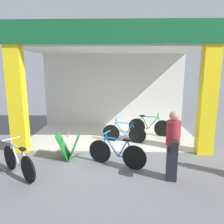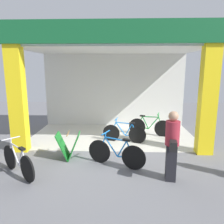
% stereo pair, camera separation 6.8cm
% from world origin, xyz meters
% --- Properties ---
extents(ground_plane, '(20.77, 20.77, 0.00)m').
position_xyz_m(ground_plane, '(0.00, 0.00, 0.00)').
color(ground_plane, slate).
rests_on(ground_plane, ground).
extents(shop_facade, '(6.59, 3.70, 4.02)m').
position_xyz_m(shop_facade, '(0.00, 1.82, 2.18)').
color(shop_facade, beige).
rests_on(shop_facade, ground).
extents(bicycle_inside_0, '(1.64, 0.58, 0.93)m').
position_xyz_m(bicycle_inside_0, '(1.48, 1.79, 0.37)').
color(bicycle_inside_0, black).
rests_on(bicycle_inside_0, ground).
extents(bicycle_inside_1, '(1.56, 0.49, 0.88)m').
position_xyz_m(bicycle_inside_1, '(0.44, 0.93, 0.35)').
color(bicycle_inside_1, black).
rests_on(bicycle_inside_1, ground).
extents(bicycle_parked_0, '(1.58, 0.72, 0.94)m').
position_xyz_m(bicycle_parked_0, '(0.18, -1.02, 0.38)').
color(bicycle_parked_0, black).
rests_on(bicycle_parked_0, ground).
extents(bicycle_parked_1, '(1.29, 1.12, 0.92)m').
position_xyz_m(bicycle_parked_1, '(-2.28, -1.64, 0.37)').
color(bicycle_parked_1, black).
rests_on(bicycle_parked_1, ground).
extents(sandwich_board_sign, '(0.74, 0.63, 0.81)m').
position_xyz_m(sandwich_board_sign, '(-1.24, -0.57, 0.40)').
color(sandwich_board_sign, '#197226').
rests_on(sandwich_board_sign, ground).
extents(pedestrian_0, '(0.37, 0.62, 1.70)m').
position_xyz_m(pedestrian_0, '(1.51, -1.73, 0.88)').
color(pedestrian_0, black).
rests_on(pedestrian_0, ground).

